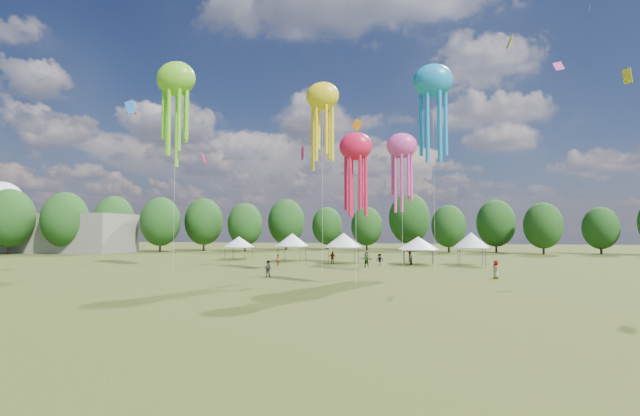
# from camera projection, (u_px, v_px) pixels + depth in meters

# --- Properties ---
(ground) EXTENTS (300.00, 300.00, 0.00)m
(ground) POSITION_uv_depth(u_px,v_px,m) (154.00, 408.00, 12.18)
(ground) COLOR #384416
(ground) RESTS_ON ground
(spectator_near) EXTENTS (0.88, 0.73, 1.66)m
(spectator_near) POSITION_uv_depth(u_px,v_px,m) (268.00, 269.00, 46.03)
(spectator_near) COLOR gray
(spectator_near) RESTS_ON ground
(spectators_far) EXTENTS (25.88, 23.28, 1.89)m
(spectators_far) POSITION_uv_depth(u_px,v_px,m) (385.00, 260.00, 59.07)
(spectators_far) COLOR gray
(spectators_far) RESTS_ON ground
(festival_tents) EXTENTS (39.51, 10.01, 4.40)m
(festival_tents) POSITION_uv_depth(u_px,v_px,m) (351.00, 241.00, 65.84)
(festival_tents) COLOR #47474C
(festival_tents) RESTS_ON ground
(show_kites) EXTENTS (35.31, 21.80, 25.07)m
(show_kites) POSITION_uv_depth(u_px,v_px,m) (319.00, 111.00, 53.18)
(show_kites) COLOR yellow
(show_kites) RESTS_ON ground
(small_kites) EXTENTS (70.01, 54.70, 44.96)m
(small_kites) POSITION_uv_depth(u_px,v_px,m) (361.00, 23.00, 54.83)
(small_kites) COLOR yellow
(small_kites) RESTS_ON ground
(treeline) EXTENTS (201.57, 95.24, 13.43)m
(treeline) POSITION_uv_depth(u_px,v_px,m) (350.00, 219.00, 74.37)
(treeline) COLOR #38281C
(treeline) RESTS_ON ground
(hangar) EXTENTS (40.00, 12.00, 8.00)m
(hangar) POSITION_uv_depth(u_px,v_px,m) (38.00, 233.00, 97.68)
(hangar) COLOR gray
(hangar) RESTS_ON ground
(radome) EXTENTS (9.00, 9.00, 16.00)m
(radome) POSITION_uv_depth(u_px,v_px,m) (2.00, 207.00, 107.16)
(radome) COLOR white
(radome) RESTS_ON ground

